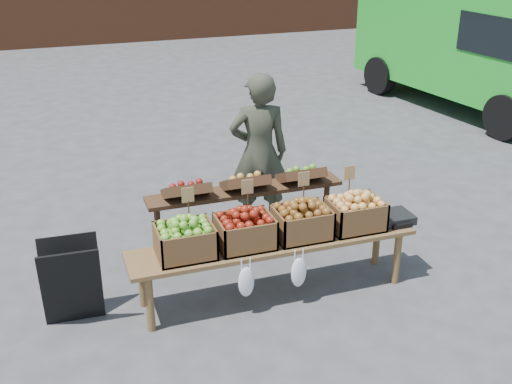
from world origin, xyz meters
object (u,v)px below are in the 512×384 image
object	(u,v)px
crate_russet_pears	(245,232)
crate_green_apples	(355,214)
delivery_van	(482,46)
back_table	(246,214)
chalkboard_sign	(71,282)
display_bench	(273,268)
vendor	(259,153)
crate_golden_apples	(185,241)
crate_red_apples	(302,223)
weighing_scale	(394,217)

from	to	relation	value
crate_russet_pears	crate_green_apples	world-z (taller)	same
delivery_van	back_table	size ratio (longest dim) A/B	2.36
chalkboard_sign	display_bench	world-z (taller)	chalkboard_sign
back_table	crate_green_apples	size ratio (longest dim) A/B	4.20
delivery_van	vendor	world-z (taller)	delivery_van
display_bench	crate_golden_apples	distance (m)	0.93
crate_green_apples	chalkboard_sign	bearing A→B (deg)	176.08
crate_golden_apples	crate_green_apples	world-z (taller)	same
delivery_van	crate_russet_pears	bearing A→B (deg)	-151.51
back_table	crate_red_apples	bearing A→B (deg)	-66.55
back_table	crate_golden_apples	world-z (taller)	back_table
crate_golden_apples	weighing_scale	bearing A→B (deg)	0.00
crate_russet_pears	crate_green_apples	size ratio (longest dim) A/B	1.00
vendor	crate_russet_pears	size ratio (longest dim) A/B	3.59
delivery_van	chalkboard_sign	size ratio (longest dim) A/B	6.39
display_bench	crate_russet_pears	distance (m)	0.51
crate_russet_pears	display_bench	bearing A→B (deg)	0.00
crate_red_apples	weighing_scale	world-z (taller)	crate_red_apples
vendor	crate_red_apples	world-z (taller)	vendor
vendor	back_table	xyz separation A→B (m)	(-0.38, -0.68, -0.38)
back_table	crate_red_apples	world-z (taller)	back_table
crate_russet_pears	crate_green_apples	bearing A→B (deg)	0.00
back_table	crate_red_apples	distance (m)	0.81
delivery_van	crate_golden_apples	xyz separation A→B (m)	(-6.52, -4.69, -0.40)
chalkboard_sign	back_table	size ratio (longest dim) A/B	0.37
crate_red_apples	chalkboard_sign	bearing A→B (deg)	175.05
delivery_van	vendor	size ratio (longest dim) A/B	2.76
crate_russet_pears	chalkboard_sign	bearing A→B (deg)	173.29
vendor	crate_golden_apples	distance (m)	1.83
chalkboard_sign	crate_russet_pears	distance (m)	1.58
delivery_van	crate_green_apples	size ratio (longest dim) A/B	9.92
back_table	crate_golden_apples	bearing A→B (deg)	-137.57
display_bench	crate_golden_apples	size ratio (longest dim) A/B	5.40
back_table	crate_russet_pears	xyz separation A→B (m)	(-0.24, -0.72, 0.19)
display_bench	crate_red_apples	world-z (taller)	crate_red_apples
delivery_van	chalkboard_sign	world-z (taller)	delivery_van
chalkboard_sign	delivery_van	bearing A→B (deg)	33.36
delivery_van	crate_russet_pears	xyz separation A→B (m)	(-5.97, -4.69, -0.40)
chalkboard_sign	crate_green_apples	distance (m)	2.66
back_table	display_bench	xyz separation A→B (m)	(0.04, -0.72, -0.24)
vendor	back_table	bearing A→B (deg)	70.74
display_bench	crate_golden_apples	bearing A→B (deg)	180.00
chalkboard_sign	crate_red_apples	distance (m)	2.12
crate_russet_pears	crate_red_apples	size ratio (longest dim) A/B	1.00
back_table	vendor	bearing A→B (deg)	60.79
back_table	weighing_scale	size ratio (longest dim) A/B	6.18
delivery_van	display_bench	world-z (taller)	delivery_van
display_bench	delivery_van	bearing A→B (deg)	39.49
vendor	weighing_scale	world-z (taller)	vendor
chalkboard_sign	crate_green_apples	size ratio (longest dim) A/B	1.55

